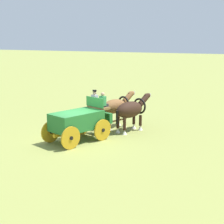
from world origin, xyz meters
TOP-DOWN VIEW (x-y plane):
  - ground_plane at (0.00, 0.00)m, footprint 220.00×220.00m
  - show_wagon at (0.17, -0.06)m, footprint 5.76×2.87m
  - draft_horse_near at (3.77, -0.62)m, footprint 2.88×1.48m
  - draft_horse_off at (3.33, -1.84)m, footprint 3.04×1.61m

SIDE VIEW (x-z plane):
  - ground_plane at x=0.00m, z-range 0.00..0.00m
  - show_wagon at x=0.17m, z-range -0.18..2.50m
  - draft_horse_off at x=3.33m, z-range 0.23..2.43m
  - draft_horse_near at x=3.77m, z-range 0.23..2.44m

